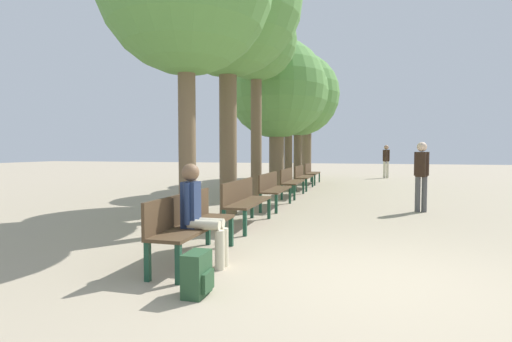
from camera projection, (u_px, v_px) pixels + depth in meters
name	position (u px, v px, depth m)	size (l,w,h in m)	color
ground_plane	(362.00, 280.00, 4.44)	(80.00, 80.00, 0.00)	tan
bench_row_0	(189.00, 221.00, 5.20)	(0.46, 1.86, 0.87)	#4C3823
bench_row_1	(244.00, 198.00, 7.60)	(0.46, 1.86, 0.87)	#4C3823
bench_row_2	(273.00, 187.00, 10.01)	(0.46, 1.86, 0.87)	#4C3823
bench_row_3	(290.00, 180.00, 12.42)	(0.46, 1.86, 0.87)	#4C3823
bench_row_4	(302.00, 175.00, 14.82)	(0.46, 1.86, 0.87)	#4C3823
bench_row_5	(311.00, 172.00, 17.23)	(0.46, 1.86, 0.87)	#4C3823
tree_row_1	(228.00, 3.00, 8.79)	(3.31, 3.31, 6.40)	brown
tree_row_2	(256.00, 42.00, 11.16)	(2.28, 2.28, 5.69)	brown
tree_row_3	(277.00, 90.00, 13.85)	(3.44, 3.44, 5.32)	brown
tree_row_4	(289.00, 92.00, 16.04)	(3.20, 3.20, 5.40)	brown
tree_row_5	(298.00, 95.00, 18.30)	(3.78, 3.78, 5.89)	brown
tree_row_6	(307.00, 98.00, 21.16)	(3.24, 3.24, 5.90)	brown
person_seated	(200.00, 211.00, 4.94)	(0.58, 0.33, 1.28)	beige
backpack	(197.00, 274.00, 3.96)	(0.24, 0.35, 0.44)	#284C2D
pedestrian_near	(421.00, 172.00, 9.30)	(0.33, 0.27, 1.64)	#4C4C4C
pedestrian_mid	(386.00, 159.00, 20.71)	(0.35, 0.31, 1.72)	beige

